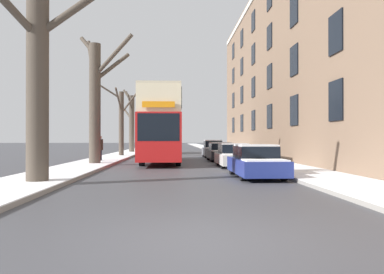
{
  "coord_description": "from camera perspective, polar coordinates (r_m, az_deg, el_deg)",
  "views": [
    {
      "loc": [
        -0.37,
        -5.86,
        1.57
      ],
      "look_at": [
        0.57,
        13.94,
        1.69
      ],
      "focal_mm": 35.0,
      "sensor_mm": 36.0,
      "label": 1
    }
  ],
  "objects": [
    {
      "name": "double_decker_bus",
      "position": [
        25.51,
        -4.59,
        2.07
      ],
      "size": [
        2.5,
        11.38,
        4.7
      ],
      "color": "red",
      "rests_on": "ground"
    },
    {
      "name": "oncoming_van",
      "position": [
        41.22,
        -4.19,
        -0.85
      ],
      "size": [
        2.03,
        5.25,
        2.23
      ],
      "color": "white",
      "rests_on": "ground"
    },
    {
      "name": "terrace_facade_right",
      "position": [
        30.63,
        20.1,
        10.78
      ],
      "size": [
        9.1,
        45.76,
        14.95
      ],
      "color": "#7A604C",
      "rests_on": "ground"
    },
    {
      "name": "pedestrian_left_sidewalk",
      "position": [
        25.7,
        -13.84,
        -1.62
      ],
      "size": [
        0.4,
        0.4,
        1.82
      ],
      "rotation": [
        0.0,
        0.0,
        1.47
      ],
      "color": "black",
      "rests_on": "ground"
    },
    {
      "name": "parked_car_2",
      "position": [
        27.4,
        4.37,
        -2.32
      ],
      "size": [
        1.76,
        4.3,
        1.35
      ],
      "color": "black",
      "rests_on": "ground"
    },
    {
      "name": "parked_car_0",
      "position": [
        15.72,
        9.71,
        -3.78
      ],
      "size": [
        1.78,
        4.33,
        1.36
      ],
      "color": "navy",
      "rests_on": "ground"
    },
    {
      "name": "bare_tree_left_2",
      "position": [
        33.78,
        -10.78,
        2.57
      ],
      "size": [
        4.44,
        2.71,
        6.8
      ],
      "color": "#4C4238",
      "rests_on": "ground"
    },
    {
      "name": "sidewalk_left",
      "position": [
        59.09,
        -7.62,
        -1.79
      ],
      "size": [
        2.75,
        130.0,
        0.16
      ],
      "color": "gray",
      "rests_on": "ground"
    },
    {
      "name": "parked_car_1",
      "position": [
        21.48,
        6.34,
        -2.88
      ],
      "size": [
        1.75,
        4.18,
        1.34
      ],
      "color": "silver",
      "rests_on": "ground"
    },
    {
      "name": "sidewalk_right",
      "position": [
        59.16,
        2.91,
        -1.79
      ],
      "size": [
        2.75,
        130.0,
        0.16
      ],
      "color": "gray",
      "rests_on": "ground"
    },
    {
      "name": "parked_car_3",
      "position": [
        32.74,
        3.21,
        -1.9
      ],
      "size": [
        1.69,
        3.92,
        1.51
      ],
      "color": "slate",
      "rests_on": "ground"
    },
    {
      "name": "bare_tree_left_3",
      "position": [
        43.25,
        -9.24,
        2.36
      ],
      "size": [
        1.55,
        3.59,
        7.35
      ],
      "color": "#4C4238",
      "rests_on": "ground"
    },
    {
      "name": "bare_tree_left_1",
      "position": [
        23.33,
        -14.42,
        6.05
      ],
      "size": [
        3.57,
        3.64,
        7.95
      ],
      "color": "#4C4238",
      "rests_on": "ground"
    },
    {
      "name": "bare_tree_left_0",
      "position": [
        13.96,
        -22.35,
        9.37
      ],
      "size": [
        4.22,
        3.69,
        7.3
      ],
      "color": "#4C4238",
      "rests_on": "ground"
    },
    {
      "name": "ground_plane",
      "position": [
        6.08,
        0.92,
        -15.34
      ],
      "size": [
        320.0,
        320.0,
        0.0
      ],
      "primitive_type": "plane",
      "color": "#424247"
    }
  ]
}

